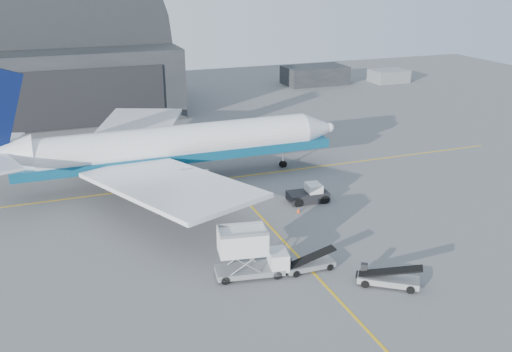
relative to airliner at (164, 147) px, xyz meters
name	(u,v)px	position (x,y,z in m)	size (l,w,h in m)	color
ground	(289,247)	(7.23, -21.47, -4.54)	(200.00, 200.00, 0.00)	#565659
taxi_lines	(245,199)	(7.23, -8.81, -4.53)	(80.00, 42.12, 0.02)	gold
hangar	(28,60)	(-14.77, 43.47, 5.00)	(50.00, 28.30, 28.00)	black
distant_bldg_a	(314,84)	(45.23, 50.53, -4.54)	(14.00, 8.00, 4.00)	black
distant_bldg_b	(388,82)	(62.23, 46.53, -4.54)	(8.00, 6.00, 2.80)	gray
airliner	(164,147)	(0.00, 0.00, 0.00)	(46.27, 44.86, 16.24)	white
catering_truck	(249,253)	(1.81, -25.10, -2.38)	(6.49, 3.26, 4.26)	gray
pushback_tug	(309,195)	(13.89, -11.80, -3.76)	(4.65, 2.91, 2.08)	black
belt_loader_a	(309,264)	(7.08, -25.99, -3.98)	(4.78, 1.71, 1.82)	gray
belt_loader_b	(388,278)	(12.10, -30.64, -3.91)	(5.10, 4.27, 2.04)	gray
traffic_cone	(298,210)	(11.45, -14.31, -4.32)	(0.33, 0.33, 0.48)	#FF4008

